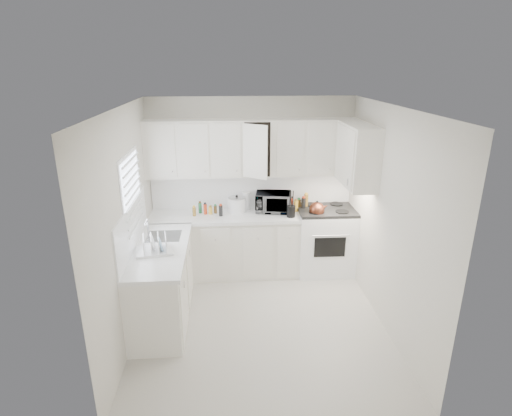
{
  "coord_description": "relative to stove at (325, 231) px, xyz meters",
  "views": [
    {
      "loc": [
        -0.37,
        -4.37,
        3.04
      ],
      "look_at": [
        0.0,
        0.7,
        1.25
      ],
      "focal_mm": 29.0,
      "sensor_mm": 36.0,
      "label": 1
    }
  ],
  "objects": [
    {
      "name": "wall_left",
      "position": [
        -2.59,
        -1.3,
        0.66
      ],
      "size": [
        0.0,
        3.2,
        3.2
      ],
      "primitive_type": "plane",
      "rotation": [
        1.57,
        0.0,
        1.57
      ],
      "color": "silver",
      "rests_on": "ground"
    },
    {
      "name": "upper_cabinets_back",
      "position": [
        -1.09,
        0.14,
        0.86
      ],
      "size": [
        3.0,
        0.33,
        0.8
      ],
      "primitive_type": null,
      "color": "silver",
      "rests_on": "wall_back"
    },
    {
      "name": "stove",
      "position": [
        0.0,
        0.0,
        0.0
      ],
      "size": [
        0.85,
        0.7,
        1.29
      ],
      "primitive_type": null,
      "rotation": [
        0.0,
        0.0,
        -0.02
      ],
      "color": "white",
      "rests_on": "floor"
    },
    {
      "name": "spice_left_5",
      "position": [
        -1.56,
        0.03,
        0.37
      ],
      "size": [
        0.06,
        0.06,
        0.13
      ],
      "primitive_type": "cylinder",
      "color": "black",
      "rests_on": "countertop_back"
    },
    {
      "name": "countertop_left",
      "position": [
        -2.28,
        -1.1,
        0.28
      ],
      "size": [
        0.64,
        1.62,
        0.05
      ],
      "primitive_type": "cube",
      "color": "white",
      "rests_on": "lower_cabinets_left"
    },
    {
      "name": "sink",
      "position": [
        -2.28,
        -0.75,
        0.43
      ],
      "size": [
        0.42,
        0.38,
        0.3
      ],
      "primitive_type": null,
      "color": "gray",
      "rests_on": "countertop_left"
    },
    {
      "name": "floor",
      "position": [
        -1.09,
        -1.3,
        -0.64
      ],
      "size": [
        3.2,
        3.2,
        0.0
      ],
      "primitive_type": "plane",
      "color": "beige",
      "rests_on": "ground"
    },
    {
      "name": "spice_left_4",
      "position": [
        -1.64,
        0.12,
        0.37
      ],
      "size": [
        0.06,
        0.06,
        0.13
      ],
      "primitive_type": "cylinder",
      "color": "#4E3616",
      "rests_on": "countertop_back"
    },
    {
      "name": "sauce_right_1",
      "position": [
        -0.45,
        0.1,
        0.4
      ],
      "size": [
        0.06,
        0.06,
        0.19
      ],
      "primitive_type": "cylinder",
      "color": "yellow",
      "rests_on": "countertop_back"
    },
    {
      "name": "lower_cabinets_back",
      "position": [
        -1.48,
        0.0,
        -0.19
      ],
      "size": [
        2.22,
        0.6,
        0.9
      ],
      "primitive_type": null,
      "color": "silver",
      "rests_on": "floor"
    },
    {
      "name": "sauce_right_2",
      "position": [
        -0.4,
        0.16,
        0.4
      ],
      "size": [
        0.06,
        0.06,
        0.19
      ],
      "primitive_type": "cylinder",
      "color": "#4E3616",
      "rests_on": "countertop_back"
    },
    {
      "name": "wall_right",
      "position": [
        0.41,
        -1.3,
        0.66
      ],
      "size": [
        0.0,
        3.2,
        3.2
      ],
      "primitive_type": "plane",
      "rotation": [
        1.57,
        0.0,
        -1.57
      ],
      "color": "silver",
      "rests_on": "ground"
    },
    {
      "name": "frying_pan",
      "position": [
        0.18,
        0.16,
        0.32
      ],
      "size": [
        0.25,
        0.42,
        0.04
      ],
      "primitive_type": null,
      "rotation": [
        0.0,
        0.0,
        -0.03
      ],
      "color": "black",
      "rests_on": "stove"
    },
    {
      "name": "backsplash_back",
      "position": [
        -1.09,
        0.29,
        0.58
      ],
      "size": [
        2.98,
        0.02,
        0.55
      ],
      "primitive_type": "cube",
      "color": "white",
      "rests_on": "wall_back"
    },
    {
      "name": "dish_rack",
      "position": [
        -2.32,
        -1.21,
        0.42
      ],
      "size": [
        0.47,
        0.38,
        0.23
      ],
      "primitive_type": null,
      "rotation": [
        0.0,
        0.0,
        0.18
      ],
      "color": "white",
      "rests_on": "countertop_left"
    },
    {
      "name": "sauce_right_3",
      "position": [
        -0.34,
        0.1,
        0.4
      ],
      "size": [
        0.06,
        0.06,
        0.19
      ],
      "primitive_type": "cylinder",
      "color": "black",
      "rests_on": "countertop_back"
    },
    {
      "name": "rice_cooker",
      "position": [
        -1.32,
        0.1,
        0.44
      ],
      "size": [
        0.33,
        0.33,
        0.26
      ],
      "primitive_type": null,
      "rotation": [
        0.0,
        0.0,
        0.32
      ],
      "color": "white",
      "rests_on": "countertop_back"
    },
    {
      "name": "tea_kettle",
      "position": [
        -0.18,
        -0.16,
        0.42
      ],
      "size": [
        0.31,
        0.27,
        0.25
      ],
      "primitive_type": null,
      "rotation": [
        0.0,
        0.0,
        -0.16
      ],
      "color": "maroon",
      "rests_on": "stove"
    },
    {
      "name": "utensil_crock",
      "position": [
        -0.55,
        -0.16,
        0.51
      ],
      "size": [
        0.16,
        0.16,
        0.4
      ],
      "primitive_type": null,
      "rotation": [
        0.0,
        0.0,
        0.25
      ],
      "color": "black",
      "rests_on": "countertop_back"
    },
    {
      "name": "ceiling",
      "position": [
        -1.09,
        -1.3,
        1.96
      ],
      "size": [
        3.2,
        3.2,
        0.0
      ],
      "primitive_type": "plane",
      "rotation": [
        3.14,
        0.0,
        0.0
      ],
      "color": "white",
      "rests_on": "ground"
    },
    {
      "name": "spice_left_3",
      "position": [
        -1.71,
        0.03,
        0.37
      ],
      "size": [
        0.06,
        0.06,
        0.13
      ],
      "primitive_type": "cylinder",
      "color": "yellow",
      "rests_on": "countertop_back"
    },
    {
      "name": "lower_cabinets_left",
      "position": [
        -2.29,
        -1.1,
        -0.19
      ],
      "size": [
        0.6,
        1.6,
        0.9
      ],
      "primitive_type": null,
      "color": "silver",
      "rests_on": "floor"
    },
    {
      "name": "sauce_right_4",
      "position": [
        -0.29,
        0.16,
        0.4
      ],
      "size": [
        0.06,
        0.06,
        0.19
      ],
      "primitive_type": "cylinder",
      "color": "olive",
      "rests_on": "countertop_back"
    },
    {
      "name": "wall_back",
      "position": [
        -1.09,
        0.3,
        0.66
      ],
      "size": [
        3.0,
        0.0,
        3.0
      ],
      "primitive_type": "plane",
      "rotation": [
        1.57,
        0.0,
        0.0
      ],
      "color": "silver",
      "rests_on": "ground"
    },
    {
      "name": "microwave",
      "position": [
        -0.78,
        0.1,
        0.48
      ],
      "size": [
        0.55,
        0.36,
        0.35
      ],
      "primitive_type": "imported",
      "rotation": [
        0.0,
        0.0,
        -0.15
      ],
      "color": "gray",
      "rests_on": "countertop_back"
    },
    {
      "name": "sauce_right_0",
      "position": [
        -0.51,
        0.16,
        0.4
      ],
      "size": [
        0.06,
        0.06,
        0.19
      ],
      "primitive_type": "cylinder",
      "color": "red",
      "rests_on": "countertop_back"
    },
    {
      "name": "wall_front",
      "position": [
        -1.09,
        -2.9,
        0.66
      ],
      "size": [
        3.0,
        0.0,
        3.0
      ],
      "primitive_type": "plane",
      "rotation": [
        -1.57,
        0.0,
        0.0
      ],
      "color": "silver",
      "rests_on": "ground"
    },
    {
      "name": "window_blinds",
      "position": [
        -2.57,
        -0.95,
        0.91
      ],
      "size": [
        0.06,
        0.96,
        1.06
      ],
      "primitive_type": null,
      "color": "white",
      "rests_on": "wall_left"
    },
    {
      "name": "spice_left_0",
      "position": [
        -1.94,
        0.12,
        0.37
      ],
      "size": [
        0.06,
        0.06,
        0.13
      ],
      "primitive_type": "cylinder",
      "color": "olive",
      "rests_on": "countertop_back"
    },
    {
      "name": "spice_left_2",
      "position": [
        -1.79,
        0.12,
        0.37
      ],
      "size": [
        0.06,
        0.06,
        0.13
      ],
      "primitive_type": "cylinder",
      "color": "red",
      "rests_on": "countertop_back"
    },
    {
      "name": "countertop_back",
      "position": [
        -1.48,
        -0.01,
        0.28
      ],
      "size": [
        2.24,
        0.64,
        0.05
      ],
      "primitive_type": "cube",
      "color": "white",
      "rests_on": "lower_cabinets_back"
    },
    {
      "name": "backsplash_left",
      "position": [
        -2.58,
        -1.1,
        0.58
      ],
      "size": [
        0.02,
        1.6,
        0.55
      ],
      "primitive_type": "cube",
      "color": "white",
      "rests_on": "wall_left"
    },
    {
      "name": "upper_cabinets_right",
      "position": [
        0.25,
        -0.48,
        0.86
      ],
      "size": [
        0.33,
        0.9,
        0.8
      ],
      "primitive_type": null,
      "color": "silver",
      "rests_on": "wall_right"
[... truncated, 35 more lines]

